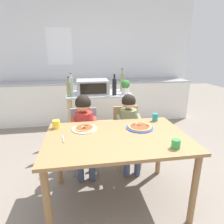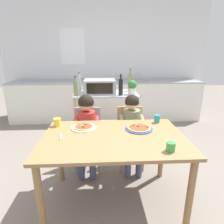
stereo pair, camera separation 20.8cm
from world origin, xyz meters
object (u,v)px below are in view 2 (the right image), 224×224
at_px(toaster_oven, 100,86).
at_px(bottle_clear_vinegar, 130,82).
at_px(kitchen_island_cart, 106,110).
at_px(dining_table, 114,145).
at_px(drinking_cup_teal, 157,119).
at_px(dining_chair_right, 130,132).
at_px(child_in_red_shirt, 87,124).
at_px(potted_herb_plant, 132,87).
at_px(bottle_squat_spirits, 80,83).
at_px(pizza_plate_white, 84,127).
at_px(dining_chair_left, 88,134).
at_px(child_in_olive_shirt, 132,124).
at_px(pizza_plate_blue_rimmed, 139,128).
at_px(bottle_brown_beer, 121,87).
at_px(drinking_cup_green, 171,147).
at_px(bottle_dark_olive_oil, 76,88).
at_px(drinking_cup_yellow, 57,122).
at_px(serving_spoon, 60,137).

height_order(toaster_oven, bottle_clear_vinegar, bottle_clear_vinegar).
height_order(kitchen_island_cart, dining_table, kitchen_island_cart).
height_order(kitchen_island_cart, bottle_clear_vinegar, bottle_clear_vinegar).
xyz_separation_m(kitchen_island_cart, drinking_cup_teal, (0.56, -1.05, 0.21)).
xyz_separation_m(dining_chair_right, child_in_red_shirt, (-0.58, -0.13, 0.19)).
relative_size(kitchen_island_cart, toaster_oven, 2.05).
relative_size(potted_herb_plant, child_in_red_shirt, 0.22).
relative_size(bottle_squat_spirits, dining_table, 0.23).
xyz_separation_m(kitchen_island_cart, bottle_squat_spirits, (-0.44, 0.20, 0.43)).
xyz_separation_m(pizza_plate_white, drinking_cup_teal, (0.82, 0.13, 0.03)).
bearing_deg(dining_chair_left, kitchen_island_cart, 68.92).
distance_m(bottle_clear_vinegar, drinking_cup_teal, 1.21).
xyz_separation_m(child_in_olive_shirt, pizza_plate_blue_rimmed, (0.00, -0.44, 0.13)).
distance_m(toaster_oven, potted_herb_plant, 0.53).
xyz_separation_m(bottle_brown_beer, drinking_cup_green, (0.26, -1.53, -0.23)).
distance_m(bottle_dark_olive_oil, bottle_brown_beer, 0.69).
bearing_deg(toaster_oven, dining_chair_right, -59.33).
xyz_separation_m(bottle_brown_beer, bottle_squat_spirits, (-0.67, 0.39, -0.00)).
bearing_deg(drinking_cup_green, dining_chair_right, 99.21).
bearing_deg(bottle_brown_beer, drinking_cup_yellow, -130.75).
bearing_deg(drinking_cup_green, toaster_oven, 108.52).
xyz_separation_m(dining_chair_left, pizza_plate_blue_rimmed, (0.58, -0.55, 0.29)).
distance_m(bottle_squat_spirits, dining_chair_right, 1.28).
xyz_separation_m(potted_herb_plant, dining_chair_right, (-0.10, -0.56, -0.53)).
bearing_deg(dining_table, pizza_plate_white, 144.71).
bearing_deg(dining_chair_right, dining_table, -110.97).
relative_size(dining_table, child_in_olive_shirt, 1.36).
relative_size(pizza_plate_white, pizza_plate_blue_rimmed, 0.91).
xyz_separation_m(bottle_clear_vinegar, bottle_squat_spirits, (-0.85, 0.08, -0.03)).
bearing_deg(dining_table, pizza_plate_blue_rimmed, 29.53).
xyz_separation_m(bottle_clear_vinegar, dining_chair_right, (-0.10, -0.80, -0.57)).
distance_m(bottle_squat_spirits, child_in_red_shirt, 1.09).
bearing_deg(bottle_dark_olive_oil, toaster_oven, 28.57).
height_order(bottle_clear_vinegar, child_in_red_shirt, bottle_clear_vinegar).
distance_m(pizza_plate_blue_rimmed, drinking_cup_teal, 0.31).
xyz_separation_m(bottle_clear_vinegar, pizza_plate_white, (-0.68, -1.31, -0.28)).
height_order(bottle_brown_beer, bottle_squat_spirits, bottle_brown_beer).
bearing_deg(child_in_red_shirt, bottle_squat_spirits, 99.81).
xyz_separation_m(pizza_plate_white, drinking_cup_yellow, (-0.29, 0.08, 0.03)).
relative_size(bottle_dark_olive_oil, dining_chair_right, 0.37).
distance_m(bottle_clear_vinegar, bottle_squat_spirits, 0.86).
relative_size(pizza_plate_white, drinking_cup_yellow, 2.96).
bearing_deg(drinking_cup_yellow, dining_chair_left, 54.03).
relative_size(child_in_olive_shirt, pizza_plate_white, 3.86).
xyz_separation_m(kitchen_island_cart, pizza_plate_blue_rimmed, (0.31, -1.24, 0.18)).
bearing_deg(pizza_plate_blue_rimmed, bottle_squat_spirits, 117.66).
xyz_separation_m(child_in_red_shirt, drinking_cup_teal, (0.82, -0.24, 0.14)).
relative_size(dining_table, dining_chair_left, 1.69).
bearing_deg(drinking_cup_yellow, pizza_plate_blue_rimmed, -9.38).
distance_m(bottle_dark_olive_oil, serving_spoon, 1.24).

